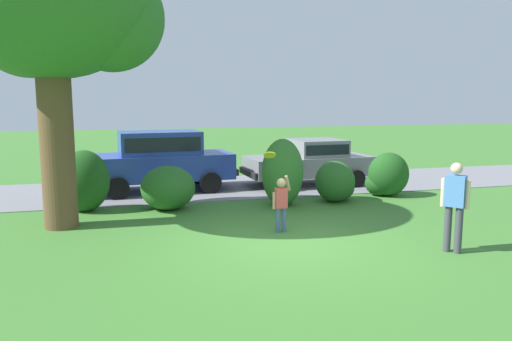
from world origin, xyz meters
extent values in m
plane|color=#3D752D|center=(0.00, 0.00, 0.00)|extent=(80.00, 80.00, 0.00)
cube|color=slate|center=(0.00, 6.58, 0.01)|extent=(28.00, 4.40, 0.02)
cylinder|color=brown|center=(-4.66, 2.52, 1.96)|extent=(0.75, 0.75, 3.92)
ellipsoid|color=#33702B|center=(-3.40, 2.52, 4.73)|extent=(2.41, 2.41, 2.41)
ellipsoid|color=#33702B|center=(-5.29, 3.61, 4.73)|extent=(2.62, 2.62, 2.62)
ellipsoid|color=#1E511C|center=(-4.25, 4.05, 0.81)|extent=(1.27, 1.02, 1.62)
ellipsoid|color=#286023|center=(-2.13, 3.74, 0.59)|extent=(1.44, 1.44, 1.18)
ellipsoid|color=#33702B|center=(0.95, 3.41, 0.93)|extent=(1.15, 1.10, 1.85)
ellipsoid|color=#33702B|center=(1.00, 3.53, 0.37)|extent=(0.83, 0.83, 0.75)
ellipsoid|color=#286023|center=(2.58, 3.56, 0.59)|extent=(1.12, 1.24, 1.17)
ellipsoid|color=#286023|center=(2.82, 3.74, 0.37)|extent=(0.83, 0.83, 0.75)
ellipsoid|color=#1E511C|center=(4.49, 3.93, 0.66)|extent=(1.26, 1.08, 1.32)
ellipsoid|color=#1E511C|center=(4.24, 4.05, 0.38)|extent=(0.85, 0.85, 0.76)
cube|color=gray|center=(2.80, 6.30, 0.68)|extent=(4.31, 2.11, 0.64)
cube|color=gray|center=(3.12, 6.32, 1.28)|extent=(1.78, 1.72, 0.56)
cube|color=black|center=(3.12, 6.32, 1.28)|extent=(1.65, 1.74, 0.34)
cylinder|color=black|center=(1.56, 5.28, 0.30)|extent=(0.61, 0.26, 0.60)
cylinder|color=black|center=(1.44, 7.16, 0.30)|extent=(0.61, 0.26, 0.60)
cylinder|color=black|center=(4.16, 5.45, 0.30)|extent=(0.61, 0.26, 0.60)
cylinder|color=black|center=(4.04, 7.32, 0.30)|extent=(0.61, 0.26, 0.60)
cube|color=black|center=(0.67, 6.16, 0.52)|extent=(0.23, 1.75, 0.20)
cube|color=black|center=(4.94, 6.44, 0.52)|extent=(0.23, 1.75, 0.20)
cube|color=#28429E|center=(-2.16, 6.45, 0.80)|extent=(4.64, 2.23, 0.80)
cube|color=#28429E|center=(-2.16, 6.45, 1.56)|extent=(2.61, 1.83, 0.72)
cube|color=black|center=(-2.16, 6.45, 1.56)|extent=(2.41, 1.83, 0.43)
cylinder|color=black|center=(-3.47, 5.39, 0.34)|extent=(0.70, 0.28, 0.68)
cylinder|color=black|center=(-3.63, 7.26, 0.34)|extent=(0.70, 0.28, 0.68)
cylinder|color=black|center=(-0.69, 5.63, 0.34)|extent=(0.70, 0.28, 0.68)
cylinder|color=black|center=(-0.85, 7.50, 0.34)|extent=(0.70, 0.28, 0.68)
cube|color=black|center=(-4.44, 6.24, 0.60)|extent=(0.27, 1.75, 0.20)
cube|color=black|center=(0.12, 6.65, 0.60)|extent=(0.27, 1.75, 0.20)
cylinder|color=#4C608C|center=(0.03, 0.83, 0.28)|extent=(0.10, 0.10, 0.55)
cylinder|color=#4C608C|center=(0.17, 0.83, 0.28)|extent=(0.10, 0.10, 0.55)
cube|color=#DB4C4C|center=(0.10, 0.83, 0.77)|extent=(0.26, 0.17, 0.44)
sphere|color=tan|center=(0.10, 0.83, 1.11)|extent=(0.20, 0.20, 0.20)
cylinder|color=tan|center=(0.26, 0.87, 1.09)|extent=(0.20, 0.23, 0.39)
cylinder|color=tan|center=(-0.06, 0.83, 0.72)|extent=(0.07, 0.07, 0.36)
cylinder|color=yellow|center=(0.07, 1.65, 1.63)|extent=(0.31, 0.24, 0.23)
cylinder|color=#1EB7B2|center=(0.07, 1.65, 1.64)|extent=(0.17, 0.14, 0.14)
cylinder|color=#3F3F4C|center=(2.80, -1.29, 0.45)|extent=(0.14, 0.14, 0.90)
cylinder|color=#3F3F4C|center=(2.93, -1.44, 0.45)|extent=(0.14, 0.14, 0.90)
cube|color=#4C7FCC|center=(2.86, -1.36, 1.20)|extent=(0.40, 0.42, 0.60)
sphere|color=beige|center=(2.86, -1.36, 1.63)|extent=(0.22, 0.22, 0.22)
cylinder|color=beige|center=(2.72, -1.20, 1.15)|extent=(0.09, 0.09, 0.55)
cylinder|color=beige|center=(3.01, -1.53, 1.15)|extent=(0.09, 0.09, 0.55)
camera|label=1|loc=(-3.08, -9.20, 2.93)|focal=34.26mm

